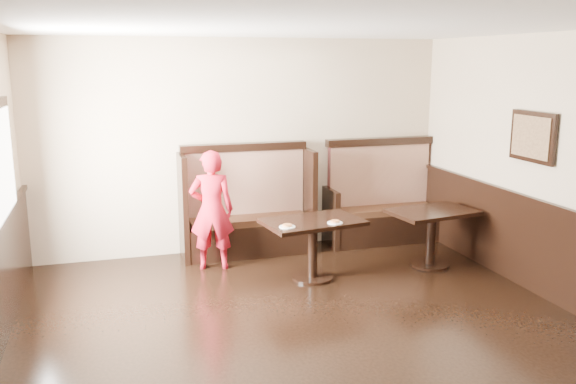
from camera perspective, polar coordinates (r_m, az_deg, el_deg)
name	(u,v)px	position (r m, az deg, el deg)	size (l,w,h in m)	color
ground	(336,368)	(5.30, 4.55, -16.11)	(7.00, 7.00, 0.00)	black
room_shell	(292,284)	(5.17, 0.41, -8.64)	(7.00, 7.00, 7.00)	tan
booth_main	(247,214)	(8.07, -3.86, -2.05)	(1.75, 0.72, 1.45)	black
booth_neighbor	(382,207)	(8.71, 8.76, -1.42)	(1.65, 0.72, 1.45)	black
table_main	(313,234)	(7.07, 2.33, -3.94)	(1.21, 0.86, 0.71)	black
table_neighbor	(432,224)	(7.73, 13.28, -2.96)	(1.11, 0.81, 0.71)	black
child	(212,210)	(7.44, -7.15, -1.69)	(0.54, 0.35, 1.47)	red
pizza_plate_left	(287,226)	(6.72, -0.07, -3.21)	(0.18, 0.18, 0.03)	white
pizza_plate_right	(335,222)	(6.91, 4.42, -2.83)	(0.17, 0.17, 0.03)	white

